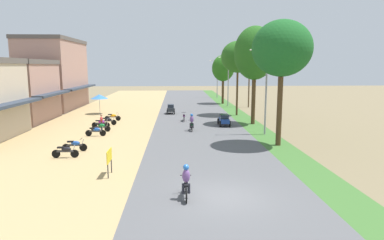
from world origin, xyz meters
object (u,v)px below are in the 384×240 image
Objects in this scene: parked_motorbike_seventh at (113,116)px; street_signboard at (109,158)px; vendor_umbrella at (99,97)px; streetlamp_far at (217,76)px; parked_motorbike_sixth at (108,120)px; streetlamp_near at (266,85)px; parked_motorbike_fourth at (101,127)px; motorbike_ahead_third at (184,117)px; median_tree_second at (255,53)px; median_tree_fourth at (223,68)px; car_hatchback_charcoal at (171,109)px; streetlamp_mid at (228,77)px; car_sedan_blue at (224,119)px; pedestrian_on_shoulder at (101,121)px; median_tree_nearest at (282,49)px; parked_motorbike_fifth at (101,123)px; motorbike_ahead_second at (192,123)px; utility_pole_near at (249,73)px; median_tree_third at (238,57)px; parked_motorbike_second at (75,145)px; parked_motorbike_third at (96,131)px; motorbike_foreground_rider at (186,182)px; parked_motorbike_nearest at (66,151)px.

street_signboard reaches higher than parked_motorbike_seventh.
street_signboard is 25.87m from vendor_umbrella.
streetlamp_far is (11.79, 46.90, 3.23)m from street_signboard.
streetlamp_near is (15.16, -5.50, 3.97)m from parked_motorbike_sixth.
motorbike_ahead_third is at bearing 35.89° from parked_motorbike_fourth.
parked_motorbike_sixth is at bearing -72.22° from vendor_umbrella.
street_signboard is at bearing -78.50° from parked_motorbike_sixth.
median_tree_second is 1.30× the size of median_tree_fourth.
streetlamp_mid is at bearing 43.59° from car_hatchback_charcoal.
streetlamp_mid is at bearing 90.62° from median_tree_second.
motorbike_ahead_third is (-7.15, -28.13, -3.76)m from streetlamp_far.
parked_motorbike_fourth is 12.54m from vendor_umbrella.
pedestrian_on_shoulder is at bearing -170.46° from car_sedan_blue.
streetlamp_mid is at bearing 52.16° from pedestrian_on_shoulder.
median_tree_nearest is 4.77× the size of car_hatchback_charcoal.
parked_motorbike_fifth is 15.56m from street_signboard.
motorbike_ahead_second is (-6.55, 1.96, -3.67)m from streetlamp_near.
motorbike_ahead_third is at bearing 132.96° from streetlamp_near.
utility_pole_near is 16.98m from motorbike_ahead_third.
median_tree_nearest reaches higher than vendor_umbrella.
vendor_umbrella is at bearing 177.76° from car_hatchback_charcoal.
parked_motorbike_fourth is 0.20× the size of median_tree_third.
streetlamp_near reaches higher than parked_motorbike_second.
street_signboard is at bearing -73.14° from parked_motorbike_third.
streetlamp_far is at bearing 61.12° from parked_motorbike_seventh.
streetlamp_near is at bearing 62.62° from motorbike_foreground_rider.
median_tree_nearest is at bearing -91.35° from median_tree_second.
streetlamp_near is at bearing -90.00° from streetlamp_mid.
median_tree_third reaches higher than motorbike_ahead_second.
parked_motorbike_fifth is (-0.09, 11.20, 0.00)m from parked_motorbike_nearest.
median_tree_third reaches higher than street_signboard.
median_tree_third is 10.47m from motorbike_ahead_third.
median_tree_third is at bearing 91.22° from median_tree_nearest.
streetlamp_far reaches higher than street_signboard.
streetlamp_near is at bearing 89.29° from median_tree_nearest.
median_tree_fourth is at bearing 82.49° from car_sedan_blue.
parked_motorbike_sixth is (-0.06, 3.57, 0.00)m from parked_motorbike_fourth.
streetlamp_mid is at bearing 60.70° from parked_motorbike_second.
median_tree_nearest is at bearing -96.85° from utility_pole_near.
median_tree_nearest is 11.14m from motorbike_ahead_second.
parked_motorbike_sixth is 0.23× the size of median_tree_fourth.
streetlamp_near is 1.01× the size of streetlamp_mid.
motorbike_foreground_rider is (1.15, -28.28, 0.11)m from car_hatchback_charcoal.
median_tree_fourth reaches higher than parked_motorbike_sixth.
car_hatchback_charcoal is (6.76, 20.87, 0.19)m from parked_motorbike_nearest.
car_hatchback_charcoal is 6.19m from motorbike_ahead_third.
car_hatchback_charcoal is (-5.62, 9.19, 0.01)m from car_sedan_blue.
median_tree_fourth is (14.72, 25.22, 5.25)m from parked_motorbike_third.
utility_pole_near is (18.09, 15.08, 4.54)m from parked_motorbike_sixth.
median_tree_fourth is (14.78, 19.59, 5.25)m from parked_motorbike_sixth.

